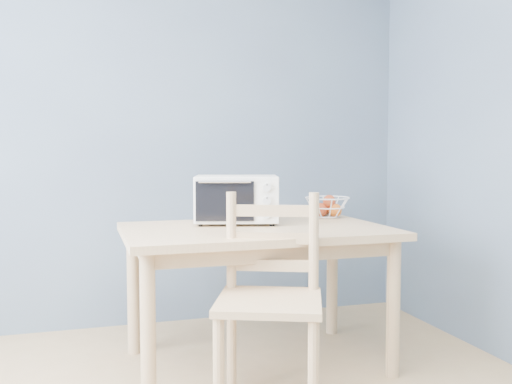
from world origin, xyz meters
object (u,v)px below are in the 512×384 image
object	(u,v)px
dining_table	(256,246)
dining_chair	(270,304)
toaster_oven	(233,199)
fruit_basket	(327,206)

from	to	relation	value
dining_table	dining_chair	distance (m)	0.57
toaster_oven	fruit_basket	distance (m)	0.64
toaster_oven	dining_chair	distance (m)	0.83
toaster_oven	dining_chair	size ratio (longest dim) A/B	0.54
dining_table	fruit_basket	world-z (taller)	fruit_basket
dining_chair	toaster_oven	bearing A→B (deg)	110.76
fruit_basket	dining_chair	world-z (taller)	dining_chair
fruit_basket	dining_chair	size ratio (longest dim) A/B	0.34
toaster_oven	fruit_basket	xyz separation A→B (m)	(0.63, 0.12, -0.07)
toaster_oven	fruit_basket	size ratio (longest dim) A/B	1.61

